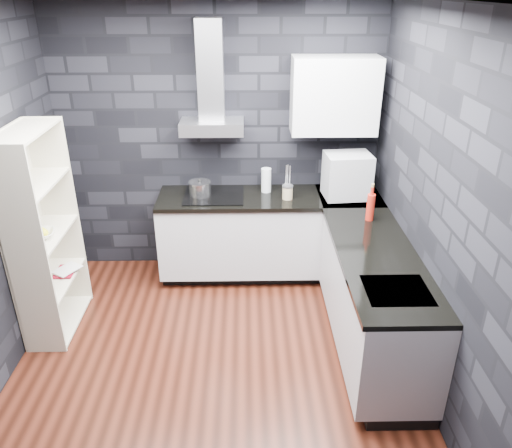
{
  "coord_description": "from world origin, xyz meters",
  "views": [
    {
      "loc": [
        0.28,
        -3.25,
        2.79
      ],
      "look_at": [
        0.35,
        0.45,
        1.0
      ],
      "focal_mm": 35.0,
      "sensor_mm": 36.0,
      "label": 1
    }
  ],
  "objects_px": {
    "glass_vase": "(266,180)",
    "utensil_crock": "(287,190)",
    "storage_jar": "(287,193)",
    "fruit_bowl": "(40,234)",
    "bookshelf": "(44,235)",
    "appliance_garage": "(347,175)",
    "pot": "(200,189)",
    "red_bottle": "(370,207)"
  },
  "relations": [
    {
      "from": "glass_vase",
      "to": "utensil_crock",
      "type": "bearing_deg",
      "value": -30.1
    },
    {
      "from": "glass_vase",
      "to": "storage_jar",
      "type": "distance_m",
      "value": 0.28
    },
    {
      "from": "fruit_bowl",
      "to": "bookshelf",
      "type": "bearing_deg",
      "value": 90.0
    },
    {
      "from": "utensil_crock",
      "to": "appliance_garage",
      "type": "bearing_deg",
      "value": -4.52
    },
    {
      "from": "pot",
      "to": "glass_vase",
      "type": "relative_size",
      "value": 0.87
    },
    {
      "from": "pot",
      "to": "utensil_crock",
      "type": "xyz_separation_m",
      "value": [
        0.86,
        -0.01,
        -0.01
      ]
    },
    {
      "from": "pot",
      "to": "appliance_garage",
      "type": "relative_size",
      "value": 0.49
    },
    {
      "from": "storage_jar",
      "to": "utensil_crock",
      "type": "bearing_deg",
      "value": 87.7
    },
    {
      "from": "glass_vase",
      "to": "fruit_bowl",
      "type": "xyz_separation_m",
      "value": [
        -1.89,
        -0.99,
        -0.08
      ]
    },
    {
      "from": "pot",
      "to": "red_bottle",
      "type": "bearing_deg",
      "value": -20.52
    },
    {
      "from": "utensil_crock",
      "to": "red_bottle",
      "type": "xyz_separation_m",
      "value": [
        0.69,
        -0.57,
        0.06
      ]
    },
    {
      "from": "appliance_garage",
      "to": "utensil_crock",
      "type": "bearing_deg",
      "value": 170.28
    },
    {
      "from": "glass_vase",
      "to": "utensil_crock",
      "type": "relative_size",
      "value": 1.97
    },
    {
      "from": "appliance_garage",
      "to": "red_bottle",
      "type": "bearing_deg",
      "value": -82.4
    },
    {
      "from": "pot",
      "to": "utensil_crock",
      "type": "relative_size",
      "value": 1.71
    },
    {
      "from": "glass_vase",
      "to": "red_bottle",
      "type": "xyz_separation_m",
      "value": [
        0.89,
        -0.68,
        -0.0
      ]
    },
    {
      "from": "utensil_crock",
      "to": "storage_jar",
      "type": "bearing_deg",
      "value": -92.3
    },
    {
      "from": "pot",
      "to": "fruit_bowl",
      "type": "relative_size",
      "value": 0.94
    },
    {
      "from": "pot",
      "to": "red_bottle",
      "type": "relative_size",
      "value": 0.87
    },
    {
      "from": "pot",
      "to": "appliance_garage",
      "type": "bearing_deg",
      "value": -2.27
    },
    {
      "from": "fruit_bowl",
      "to": "pot",
      "type": "bearing_deg",
      "value": 35.51
    },
    {
      "from": "bookshelf",
      "to": "red_bottle",
      "type": "bearing_deg",
      "value": 6.51
    },
    {
      "from": "utensil_crock",
      "to": "appliance_garage",
      "type": "relative_size",
      "value": 0.29
    },
    {
      "from": "appliance_garage",
      "to": "pot",
      "type": "bearing_deg",
      "value": 172.53
    },
    {
      "from": "fruit_bowl",
      "to": "appliance_garage",
      "type": "bearing_deg",
      "value": 17.23
    },
    {
      "from": "fruit_bowl",
      "to": "utensil_crock",
      "type": "bearing_deg",
      "value": 22.58
    },
    {
      "from": "glass_vase",
      "to": "red_bottle",
      "type": "distance_m",
      "value": 1.12
    },
    {
      "from": "glass_vase",
      "to": "storage_jar",
      "type": "bearing_deg",
      "value": -43.7
    },
    {
      "from": "appliance_garage",
      "to": "red_bottle",
      "type": "relative_size",
      "value": 1.77
    },
    {
      "from": "pot",
      "to": "bookshelf",
      "type": "xyz_separation_m",
      "value": [
        -1.24,
        -0.82,
        -0.07
      ]
    },
    {
      "from": "glass_vase",
      "to": "bookshelf",
      "type": "xyz_separation_m",
      "value": [
        -1.89,
        -0.93,
        -0.12
      ]
    },
    {
      "from": "bookshelf",
      "to": "fruit_bowl",
      "type": "relative_size",
      "value": 8.1
    },
    {
      "from": "appliance_garage",
      "to": "red_bottle",
      "type": "distance_m",
      "value": 0.54
    },
    {
      "from": "bookshelf",
      "to": "glass_vase",
      "type": "bearing_deg",
      "value": 27.64
    },
    {
      "from": "pot",
      "to": "utensil_crock",
      "type": "distance_m",
      "value": 0.86
    },
    {
      "from": "storage_jar",
      "to": "fruit_bowl",
      "type": "height_order",
      "value": "storage_jar"
    },
    {
      "from": "storage_jar",
      "to": "bookshelf",
      "type": "height_order",
      "value": "bookshelf"
    },
    {
      "from": "glass_vase",
      "to": "appliance_garage",
      "type": "xyz_separation_m",
      "value": [
        0.77,
        -0.16,
        0.1
      ]
    },
    {
      "from": "glass_vase",
      "to": "utensil_crock",
      "type": "distance_m",
      "value": 0.24
    },
    {
      "from": "pot",
      "to": "red_bottle",
      "type": "distance_m",
      "value": 1.65
    },
    {
      "from": "storage_jar",
      "to": "bookshelf",
      "type": "bearing_deg",
      "value": -160.57
    },
    {
      "from": "glass_vase",
      "to": "red_bottle",
      "type": "bearing_deg",
      "value": -37.55
    }
  ]
}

